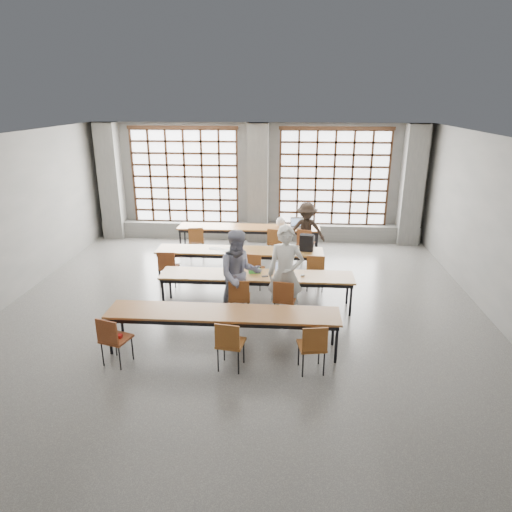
{
  "coord_description": "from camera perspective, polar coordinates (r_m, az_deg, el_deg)",
  "views": [
    {
      "loc": [
        0.92,
        -8.29,
        4.22
      ],
      "look_at": [
        0.29,
        0.4,
        1.16
      ],
      "focal_mm": 32.0,
      "sensor_mm": 36.0,
      "label": 1
    }
  ],
  "objects": [
    {
      "name": "floor",
      "position": [
        9.34,
        -1.97,
        -7.5
      ],
      "size": [
        11.0,
        11.0,
        0.0
      ],
      "primitive_type": "plane",
      "color": "#51514F",
      "rests_on": "ground"
    },
    {
      "name": "ceiling",
      "position": [
        8.37,
        -2.25,
        14.41
      ],
      "size": [
        11.0,
        11.0,
        0.0
      ],
      "primitive_type": "plane",
      "rotation": [
        3.14,
        0.0,
        0.0
      ],
      "color": "silver",
      "rests_on": "floor"
    },
    {
      "name": "wall_back",
      "position": [
        14.04,
        0.34,
        9.23
      ],
      "size": [
        10.0,
        0.0,
        10.0
      ],
      "primitive_type": "plane",
      "rotation": [
        1.57,
        0.0,
        0.0
      ],
      "color": "#5C5C59",
      "rests_on": "floor"
    },
    {
      "name": "wall_front",
      "position": [
        3.84,
        -11.58,
        -21.19
      ],
      "size": [
        10.0,
        0.0,
        10.0
      ],
      "primitive_type": "plane",
      "rotation": [
        -1.57,
        0.0,
        0.0
      ],
      "color": "#5C5C59",
      "rests_on": "floor"
    },
    {
      "name": "wall_right",
      "position": [
        9.56,
        29.25,
        1.87
      ],
      "size": [
        0.0,
        11.0,
        11.0
      ],
      "primitive_type": "plane",
      "rotation": [
        1.57,
        0.0,
        -1.57
      ],
      "color": "#5C5C59",
      "rests_on": "floor"
    },
    {
      "name": "column_left",
      "position": [
        14.76,
        -17.67,
        8.83
      ],
      "size": [
        0.6,
        0.55,
        3.5
      ],
      "primitive_type": "cube",
      "color": "#5A5A57",
      "rests_on": "floor"
    },
    {
      "name": "column_mid",
      "position": [
        13.76,
        0.26,
        9.02
      ],
      "size": [
        0.6,
        0.55,
        3.5
      ],
      "primitive_type": "cube",
      "color": "#5A5A57",
      "rests_on": "floor"
    },
    {
      "name": "column_right",
      "position": [
        14.19,
        18.91,
        8.31
      ],
      "size": [
        0.6,
        0.55,
        3.5
      ],
      "primitive_type": "cube",
      "color": "#5A5A57",
      "rests_on": "floor"
    },
    {
      "name": "window_left",
      "position": [
        14.26,
        -8.87,
        9.77
      ],
      "size": [
        3.32,
        0.12,
        3.0
      ],
      "color": "white",
      "rests_on": "wall_back"
    },
    {
      "name": "window_right",
      "position": [
        13.96,
        9.7,
        9.53
      ],
      "size": [
        3.32,
        0.12,
        3.0
      ],
      "color": "white",
      "rests_on": "wall_back"
    },
    {
      "name": "sill_ledge",
      "position": [
        14.18,
        0.27,
        3.11
      ],
      "size": [
        9.8,
        0.35,
        0.5
      ],
      "primitive_type": "cube",
      "color": "#5A5A57",
      "rests_on": "floor"
    },
    {
      "name": "desk_row_a",
      "position": [
        12.93,
        -0.9,
        3.4
      ],
      "size": [
        4.0,
        0.7,
        0.73
      ],
      "color": "brown",
      "rests_on": "floor"
    },
    {
      "name": "desk_row_b",
      "position": [
        10.98,
        -2.07,
        0.46
      ],
      "size": [
        4.0,
        0.7,
        0.73
      ],
      "color": "brown",
      "rests_on": "floor"
    },
    {
      "name": "desk_row_c",
      "position": [
        9.47,
        0.08,
        -2.69
      ],
      "size": [
        4.0,
        0.7,
        0.73
      ],
      "color": "brown",
      "rests_on": "floor"
    },
    {
      "name": "desk_row_d",
      "position": [
        7.91,
        -4.14,
        -7.4
      ],
      "size": [
        4.0,
        0.7,
        0.73
      ],
      "color": "brown",
      "rests_on": "floor"
    },
    {
      "name": "chair_back_left",
      "position": [
        12.57,
        -7.47,
        2.15
      ],
      "size": [
        0.48,
        0.49,
        0.88
      ],
      "color": "brown",
      "rests_on": "floor"
    },
    {
      "name": "chair_back_mid",
      "position": [
        12.32,
        2.47,
        1.95
      ],
      "size": [
        0.5,
        0.5,
        0.88
      ],
      "color": "brown",
      "rests_on": "floor"
    },
    {
      "name": "chair_back_right",
      "position": [
        12.33,
        6.17,
        1.86
      ],
      "size": [
        0.52,
        0.53,
        0.88
      ],
      "color": "brown",
      "rests_on": "floor"
    },
    {
      "name": "chair_mid_left",
      "position": [
        10.73,
        -10.95,
        -1.08
      ],
      "size": [
        0.42,
        0.43,
        0.88
      ],
      "color": "brown",
      "rests_on": "floor"
    },
    {
      "name": "chair_mid_centre",
      "position": [
        10.4,
        -0.3,
        -1.37
      ],
      "size": [
        0.48,
        0.48,
        0.88
      ],
      "color": "brown",
      "rests_on": "floor"
    },
    {
      "name": "chair_mid_right",
      "position": [
        10.39,
        7.45,
        -1.56
      ],
      "size": [
        0.45,
        0.45,
        0.88
      ],
      "color": "brown",
      "rests_on": "floor"
    },
    {
      "name": "chair_front_left",
      "position": [
        8.97,
        -2.11,
        -4.9
      ],
      "size": [
        0.44,
        0.45,
        0.88
      ],
      "color": "brown",
      "rests_on": "floor"
    },
    {
      "name": "chair_front_right",
      "position": [
        8.92,
        3.56,
        -5.06
      ],
      "size": [
        0.48,
        0.49,
        0.88
      ],
      "color": "brown",
      "rests_on": "floor"
    },
    {
      "name": "chair_near_left",
      "position": [
        7.86,
        -17.49,
        -9.55
      ],
      "size": [
        0.52,
        0.53,
        0.88
      ],
      "color": "maroon",
      "rests_on": "floor"
    },
    {
      "name": "chair_near_mid",
      "position": [
        7.4,
        -3.35,
        -10.52
      ],
      "size": [
        0.48,
        0.48,
        0.88
      ],
      "color": "brown",
      "rests_on": "floor"
    },
    {
      "name": "chair_near_right",
      "position": [
        7.36,
        7.13,
        -10.83
      ],
      "size": [
        0.49,
        0.49,
        0.88
      ],
      "color": "brown",
      "rests_on": "floor"
    },
    {
      "name": "student_male",
      "position": [
        8.87,
        3.72,
        -2.22
      ],
      "size": [
        0.73,
        0.51,
        1.92
      ],
      "primitive_type": "imported",
      "rotation": [
        0.0,
        0.0,
        -0.07
      ],
      "color": "silver",
      "rests_on": "floor"
    },
    {
      "name": "student_female",
      "position": [
        8.94,
        -2.07,
        -2.38
      ],
      "size": [
        1.05,
        0.92,
        1.82
      ],
      "primitive_type": "imported",
      "rotation": [
        0.0,
        0.0,
        0.3
      ],
      "color": "#171C47",
      "rests_on": "floor"
    },
    {
      "name": "student_back",
      "position": [
        12.38,
        6.3,
        3.11
      ],
      "size": [
        1.04,
        0.63,
        1.56
      ],
      "primitive_type": "imported",
      "rotation": [
        0.0,
        0.0,
        0.06
      ],
      "color": "black",
      "rests_on": "floor"
    },
    {
      "name": "laptop_front",
      "position": [
        9.5,
        3.43,
        -1.82
      ],
      "size": [
        0.36,
        0.31,
        0.26
      ],
      "color": "#B2B2B7",
      "rests_on": "desk_row_c"
    },
    {
      "name": "laptop_back",
      "position": [
        12.96,
        5.11,
        3.94
      ],
      "size": [
        0.36,
        0.31,
        0.26
      ],
      "color": "#B2B2B7",
      "rests_on": "desk_row_a"
    },
    {
      "name": "mouse",
      "position": [
        9.4,
        5.86,
        -2.4
      ],
      "size": [
        0.1,
        0.07,
        0.04
      ],
      "primitive_type": "ellipsoid",
      "rotation": [
        0.0,
        0.0,
        -0.04
      ],
      "color": "white",
      "rests_on": "desk_row_c"
    },
    {
      "name": "green_box",
      "position": [
        9.51,
        -0.19,
        -1.88
      ],
      "size": [
        0.26,
        0.13,
        0.09
      ],
      "primitive_type": "cube",
      "rotation": [
        0.0,
        0.0,
        0.18
      ],
      "color": "green",
      "rests_on": "desk_row_c"
    },
    {
      "name": "phone",
      "position": [
        9.34,
        1.13,
        -2.54
      ],
      "size": [
        0.14,
        0.1,
        0.01
      ],
      "primitive_type": "cube",
      "rotation": [
        0.0,
        0.0,
        0.36
      ],
      "color": "black",
      "rests_on": "desk_row_c"
    },
    {
      "name": "paper_sheet_a",
      "position": [
        11.09,
        -5.13,
        0.94
      ],
      "size": [
        0.33,
        0.25,
        0.0
      ],
      "primitive_type": "cube",
      "rotation": [
        0.0,
        0.0,
        -0.15
      ],
      "color": "silver",
      "rests_on": "desk_row_b"
    },
    {
      "name": "paper_sheet_b",
      "position": [
        10.95,
        -3.66,
        0.74
      ],
      "size": [
        0.33,
        0.25,
        0.0
      ],
      "primitive_type": "cube",
      "rotation": [
        0.0,
        0.0,
        0.15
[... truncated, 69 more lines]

